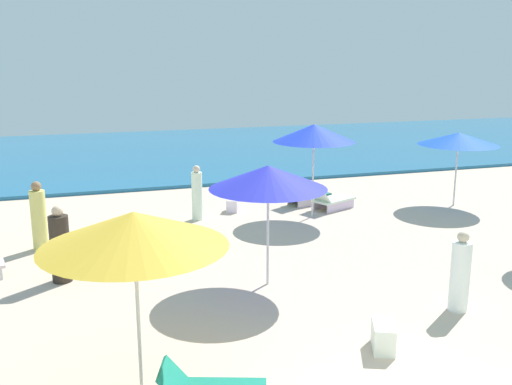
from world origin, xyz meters
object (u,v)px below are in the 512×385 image
at_px(lounge_chair_3_0, 331,200).
at_px(beachgoer_2, 60,247).
at_px(lounge_chair_3_1, 306,196).
at_px(cooler_box_2, 233,205).
at_px(beachgoer_0, 197,194).
at_px(umbrella_1, 459,139).
at_px(umbrella_4, 134,229).
at_px(umbrella_3, 314,133).
at_px(cooler_box_0, 383,337).
at_px(umbrella_2, 268,177).
at_px(beachgoer_1, 460,274).
at_px(beachgoer_3, 39,218).

distance_m(lounge_chair_3_0, beachgoer_2, 8.43).
relative_size(lounge_chair_3_1, beachgoer_2, 1.01).
distance_m(lounge_chair_3_1, cooler_box_2, 2.36).
bearing_deg(lounge_chair_3_0, beachgoer_0, 65.51).
height_order(umbrella_1, lounge_chair_3_0, umbrella_1).
bearing_deg(umbrella_4, umbrella_3, 52.68).
relative_size(umbrella_1, lounge_chair_3_1, 1.48).
distance_m(beachgoer_2, cooler_box_2, 6.40).
bearing_deg(umbrella_3, beachgoer_0, 166.86).
relative_size(umbrella_3, cooler_box_0, 4.50).
xyz_separation_m(umbrella_1, lounge_chair_3_0, (-3.78, 0.72, -1.78)).
bearing_deg(cooler_box_0, lounge_chair_3_0, 3.84).
bearing_deg(umbrella_1, umbrella_2, -150.43).
bearing_deg(cooler_box_0, umbrella_2, 38.73).
distance_m(lounge_chair_3_1, beachgoer_1, 7.97).
relative_size(umbrella_1, umbrella_3, 0.90).
height_order(beachgoer_0, beachgoer_1, beachgoer_0).
bearing_deg(lounge_chair_3_0, beachgoer_3, 76.13).
bearing_deg(beachgoer_2, umbrella_2, -66.53).
bearing_deg(lounge_chair_3_1, cooler_box_0, 147.49).
bearing_deg(lounge_chair_3_0, lounge_chair_3_1, 10.80).
distance_m(umbrella_1, umbrella_2, 8.62).
relative_size(umbrella_2, umbrella_4, 0.95).
xyz_separation_m(umbrella_3, beachgoer_1, (0.02, -6.56, -1.72)).
bearing_deg(umbrella_2, lounge_chair_3_0, 53.20).
height_order(umbrella_3, lounge_chair_3_0, umbrella_3).
relative_size(umbrella_4, beachgoer_3, 1.55).
xyz_separation_m(umbrella_2, lounge_chair_3_0, (3.72, 4.97, -1.91)).
bearing_deg(cooler_box_0, lounge_chair_3_1, 8.50).
height_order(beachgoer_3, cooler_box_0, beachgoer_3).
distance_m(beachgoer_2, cooler_box_0, 6.57).
relative_size(beachgoer_3, cooler_box_2, 3.54).
distance_m(umbrella_1, beachgoer_3, 11.99).
distance_m(lounge_chair_3_1, beachgoer_2, 8.35).
height_order(lounge_chair_3_1, cooler_box_2, lounge_chair_3_1).
height_order(lounge_chair_3_0, beachgoer_0, beachgoer_0).
xyz_separation_m(umbrella_1, cooler_box_0, (-6.66, -7.33, -1.84)).
distance_m(umbrella_3, beachgoer_0, 3.65).
bearing_deg(beachgoer_3, umbrella_2, -75.76).
xyz_separation_m(umbrella_3, cooler_box_2, (-1.98, 1.30, -2.22)).
bearing_deg(umbrella_3, umbrella_2, -123.06).
bearing_deg(umbrella_2, cooler_box_2, 81.45).
bearing_deg(beachgoer_0, beachgoer_1, 145.10).
height_order(beachgoer_1, beachgoer_3, beachgoer_3).
height_order(umbrella_4, beachgoer_1, umbrella_4).
xyz_separation_m(umbrella_2, beachgoer_0, (-0.33, 5.09, -1.46)).
distance_m(umbrella_3, cooler_box_0, 8.00).
relative_size(lounge_chair_3_0, umbrella_4, 0.61).
relative_size(lounge_chair_3_0, beachgoer_3, 0.95).
bearing_deg(lounge_chair_3_0, cooler_box_0, 137.50).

